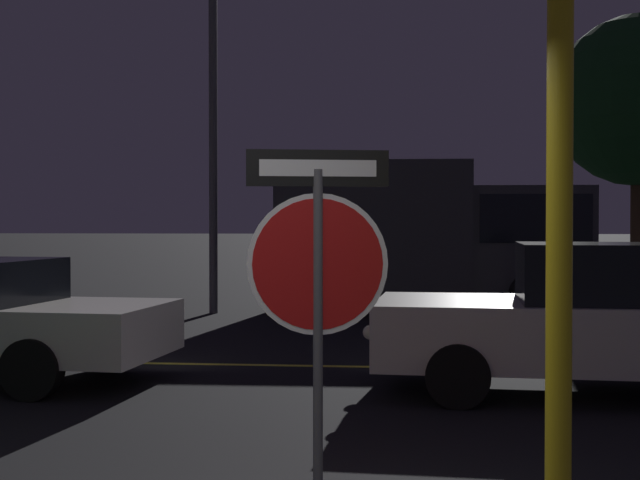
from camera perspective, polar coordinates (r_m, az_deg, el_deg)
road_center_stripe at (r=10.69m, az=0.82°, el=-8.07°), size 41.80×0.12×0.01m
stop_sign at (r=5.34m, az=-0.13°, el=-1.36°), size 0.84×0.21×2.15m
yellow_pole_right at (r=3.96m, az=15.05°, el=-3.63°), size 0.11×0.11×2.78m
passing_car_3 at (r=9.26m, az=17.33°, el=-4.96°), size 4.47×2.09×1.51m
delivery_truck at (r=17.10m, az=7.25°, el=0.57°), size 5.84×2.62×2.84m
street_lamp at (r=17.27m, az=-6.87°, el=13.21°), size 0.49×0.49×8.14m
tree_1 at (r=21.52m, az=19.71°, el=8.36°), size 3.86×3.86×6.39m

